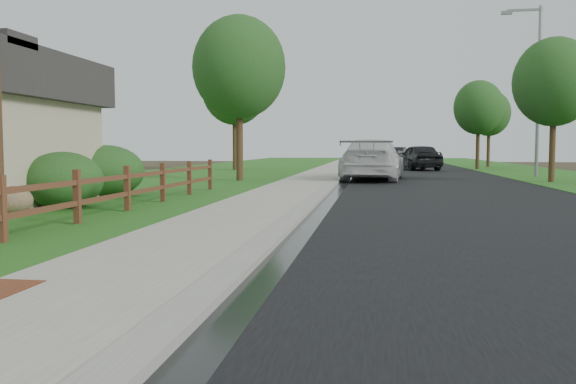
# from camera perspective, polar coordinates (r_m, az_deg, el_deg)

# --- Properties ---
(ground) EXTENTS (120.00, 120.00, 0.00)m
(ground) POSITION_cam_1_polar(r_m,az_deg,el_deg) (6.31, -11.29, -9.85)
(ground) COLOR #362E1D
(road) EXTENTS (8.00, 90.00, 0.02)m
(road) POSITION_cam_1_polar(r_m,az_deg,el_deg) (40.88, 11.63, 2.00)
(road) COLOR black
(road) RESTS_ON ground
(curb) EXTENTS (0.40, 90.00, 0.12)m
(curb) POSITION_cam_1_polar(r_m,az_deg,el_deg) (40.83, 5.73, 2.14)
(curb) COLOR gray
(curb) RESTS_ON ground
(wet_gutter) EXTENTS (0.50, 90.00, 0.00)m
(wet_gutter) POSITION_cam_1_polar(r_m,az_deg,el_deg) (40.82, 6.22, 2.08)
(wet_gutter) COLOR black
(wet_gutter) RESTS_ON road
(sidewalk) EXTENTS (2.20, 90.00, 0.10)m
(sidewalk) POSITION_cam_1_polar(r_m,az_deg,el_deg) (40.90, 3.91, 2.14)
(sidewalk) COLOR gray
(sidewalk) RESTS_ON ground
(grass_strip) EXTENTS (1.60, 90.00, 0.06)m
(grass_strip) POSITION_cam_1_polar(r_m,az_deg,el_deg) (41.08, 1.26, 2.13)
(grass_strip) COLOR #275518
(grass_strip) RESTS_ON ground
(lawn_near) EXTENTS (9.00, 90.00, 0.04)m
(lawn_near) POSITION_cam_1_polar(r_m,az_deg,el_deg) (42.01, -5.80, 2.14)
(lawn_near) COLOR #275518
(lawn_near) RESTS_ON ground
(verge_far) EXTENTS (6.00, 90.00, 0.04)m
(verge_far) POSITION_cam_1_polar(r_m,az_deg,el_deg) (41.88, 21.09, 1.87)
(verge_far) COLOR #275518
(verge_far) RESTS_ON ground
(ranch_fence) EXTENTS (0.12, 16.92, 1.10)m
(ranch_fence) POSITION_cam_1_polar(r_m,az_deg,el_deg) (13.44, -16.80, 0.17)
(ranch_fence) COLOR #512E1B
(ranch_fence) RESTS_ON ground
(white_suv) EXTENTS (3.16, 6.59, 1.85)m
(white_suv) POSITION_cam_1_polar(r_m,az_deg,el_deg) (28.18, 7.96, 3.00)
(white_suv) COLOR silver
(white_suv) RESTS_ON road
(dark_car_mid) EXTENTS (3.12, 5.34, 1.71)m
(dark_car_mid) POSITION_cam_1_polar(r_m,az_deg,el_deg) (41.32, 12.12, 3.22)
(dark_car_mid) COLOR black
(dark_car_mid) RESTS_ON road
(dark_car_far) EXTENTS (2.57, 4.84, 1.52)m
(dark_car_far) POSITION_cam_1_polar(r_m,az_deg,el_deg) (47.25, 9.86, 3.25)
(dark_car_far) COLOR black
(dark_car_far) RESTS_ON road
(streetlight) EXTENTS (1.98, 0.30, 8.57)m
(streetlight) POSITION_cam_1_polar(r_m,az_deg,el_deg) (33.53, 22.13, 9.61)
(streetlight) COLOR gray
(streetlight) RESTS_ON ground
(boulder) EXTENTS (1.11, 0.91, 0.66)m
(boulder) POSITION_cam_1_polar(r_m,az_deg,el_deg) (14.98, -24.47, -0.73)
(boulder) COLOR brown
(boulder) RESTS_ON ground
(shrub_c) EXTENTS (2.26, 2.26, 1.42)m
(shrub_c) POSITION_cam_1_polar(r_m,az_deg,el_deg) (16.00, -20.31, 1.03)
(shrub_c) COLOR #174218
(shrub_c) RESTS_ON ground
(shrub_d) EXTENTS (2.87, 2.87, 1.59)m
(shrub_d) POSITION_cam_1_polar(r_m,az_deg,el_deg) (19.36, -16.69, 1.88)
(shrub_d) COLOR #174218
(shrub_d) RESTS_ON ground
(tree_near_left) EXTENTS (4.13, 4.13, 7.33)m
(tree_near_left) POSITION_cam_1_polar(r_m,az_deg,el_deg) (27.53, -4.59, 11.54)
(tree_near_left) COLOR #312214
(tree_near_left) RESTS_ON ground
(tree_near_right) EXTENTS (3.43, 3.43, 6.18)m
(tree_near_right) POSITION_cam_1_polar(r_m,az_deg,el_deg) (28.57, 23.66, 9.40)
(tree_near_right) COLOR #312214
(tree_near_right) RESTS_ON ground
(tree_mid_left) EXTENTS (4.31, 4.31, 7.71)m
(tree_mid_left) POSITION_cam_1_polar(r_m,az_deg,el_deg) (40.39, -5.01, 9.59)
(tree_mid_left) COLOR #312214
(tree_mid_left) RESTS_ON ground
(tree_mid_right) EXTENTS (3.33, 3.33, 6.03)m
(tree_mid_right) POSITION_cam_1_polar(r_m,az_deg,el_deg) (43.38, 17.40, 7.54)
(tree_mid_right) COLOR #312214
(tree_mid_right) RESTS_ON ground
(tree_far_right) EXTENTS (3.18, 3.18, 5.87)m
(tree_far_right) POSITION_cam_1_polar(r_m,az_deg,el_deg) (49.08, 18.31, 7.01)
(tree_far_right) COLOR #312214
(tree_far_right) RESTS_ON ground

